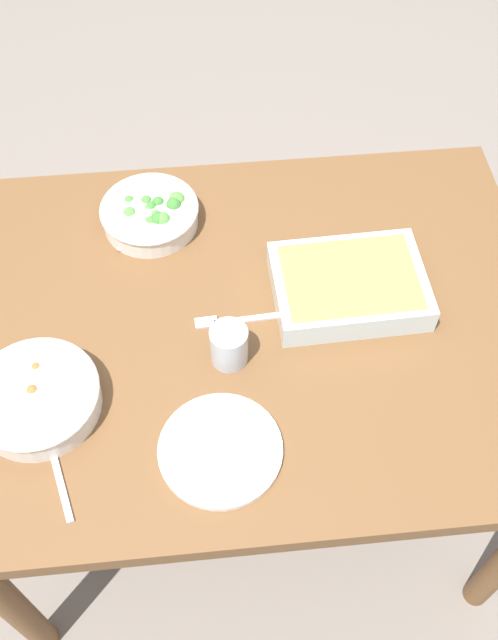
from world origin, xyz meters
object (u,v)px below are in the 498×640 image
at_px(broccoli_bowl, 151,214).
at_px(spoon_by_stew, 55,463).
at_px(baking_dish, 349,285).
at_px(side_plate, 220,450).
at_px(stew_bowl, 37,398).
at_px(fork_on_table, 233,321).
at_px(spoon_by_broccoli, 138,233).
at_px(drink_cup, 229,346).

height_order(broccoli_bowl, spoon_by_stew, broccoli_bowl).
height_order(baking_dish, side_plate, baking_dish).
distance_m(broccoli_bowl, side_plate, 0.56).
relative_size(stew_bowl, fork_on_table, 1.31).
distance_m(baking_dish, spoon_by_broccoli, 0.47).
distance_m(drink_cup, side_plate, 0.20).
bearing_deg(stew_bowl, side_plate, 159.30).
distance_m(baking_dish, drink_cup, 0.28).
bearing_deg(spoon_by_broccoli, stew_bowl, 65.75).
xyz_separation_m(stew_bowl, drink_cup, (-0.35, -0.07, 0.01)).
height_order(spoon_by_stew, fork_on_table, spoon_by_stew).
height_order(broccoli_bowl, fork_on_table, broccoli_bowl).
bearing_deg(spoon_by_stew, stew_bowl, -74.03).
bearing_deg(spoon_by_broccoli, baking_dish, 153.96).
xyz_separation_m(broccoli_bowl, spoon_by_broccoli, (0.03, 0.03, -0.03)).
xyz_separation_m(baking_dish, drink_cup, (0.25, 0.13, 0.00)).
relative_size(side_plate, spoon_by_broccoli, 1.57).
bearing_deg(spoon_by_broccoli, drink_cup, 117.38).
relative_size(side_plate, fork_on_table, 1.24).
relative_size(baking_dish, spoon_by_stew, 1.77).
height_order(drink_cup, spoon_by_broccoli, drink_cup).
height_order(drink_cup, spoon_by_stew, drink_cup).
xyz_separation_m(baking_dish, fork_on_table, (0.24, 0.04, -0.03)).
distance_m(stew_bowl, drink_cup, 0.36).
relative_size(stew_bowl, baking_dish, 0.76).
distance_m(stew_bowl, fork_on_table, 0.40).
xyz_separation_m(spoon_by_broccoli, fork_on_table, (-0.18, 0.25, -0.00)).
bearing_deg(fork_on_table, side_plate, 80.73).
relative_size(drink_cup, spoon_by_stew, 0.49).
height_order(stew_bowl, drink_cup, drink_cup).
height_order(broccoli_bowl, baking_dish, broccoli_bowl).
bearing_deg(stew_bowl, broccoli_bowl, -116.13).
relative_size(baking_dish, spoon_by_broccoli, 2.19).
relative_size(broccoli_bowl, side_plate, 0.97).
bearing_deg(broccoli_bowl, stew_bowl, 63.87).
xyz_separation_m(stew_bowl, broccoli_bowl, (-0.21, -0.43, -0.00)).
distance_m(drink_cup, spoon_by_broccoli, 0.37).
bearing_deg(spoon_by_stew, fork_on_table, -140.90).
xyz_separation_m(stew_bowl, side_plate, (-0.32, 0.12, -0.03)).
xyz_separation_m(side_plate, spoon_by_stew, (0.29, -0.00, -0.00)).
bearing_deg(drink_cup, fork_on_table, -98.90).
xyz_separation_m(broccoli_bowl, spoon_by_stew, (0.18, 0.55, -0.03)).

